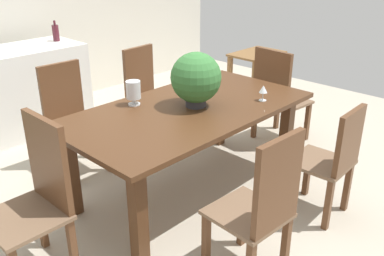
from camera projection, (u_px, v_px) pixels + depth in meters
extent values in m
plane|color=#BCB29E|center=(167.00, 177.00, 3.84)|extent=(7.04, 7.04, 0.00)
cube|color=beige|center=(13.00, 4.00, 4.96)|extent=(6.40, 0.10, 2.60)
cube|color=#4C2D19|center=(188.00, 110.00, 3.37)|extent=(2.04, 1.09, 0.04)
cube|color=#4C2D19|center=(138.00, 215.00, 2.69)|extent=(0.09, 0.09, 0.71)
cube|color=#4C2D19|center=(286.00, 134.00, 3.85)|extent=(0.09, 0.09, 0.71)
cube|color=#4C2D19|center=(71.00, 173.00, 3.20)|extent=(0.09, 0.09, 0.71)
cube|color=#4C2D19|center=(219.00, 112.00, 4.35)|extent=(0.09, 0.09, 0.71)
cube|color=brown|center=(41.00, 221.00, 2.88)|extent=(0.04, 0.04, 0.42)
cube|color=brown|center=(73.00, 247.00, 2.64)|extent=(0.04, 0.04, 0.42)
cube|color=brown|center=(25.00, 217.00, 2.55)|extent=(0.44, 0.47, 0.03)
cube|color=brown|center=(48.00, 162.00, 2.56)|extent=(0.04, 0.43, 0.58)
cube|color=brown|center=(242.00, 219.00, 2.91)|extent=(0.05, 0.05, 0.42)
cube|color=brown|center=(206.00, 241.00, 2.69)|extent=(0.05, 0.05, 0.42)
cube|color=brown|center=(286.00, 244.00, 2.66)|extent=(0.05, 0.05, 0.42)
cube|color=brown|center=(248.00, 213.00, 2.59)|extent=(0.45, 0.46, 0.03)
cube|color=brown|center=(278.00, 184.00, 2.34)|extent=(0.39, 0.06, 0.57)
cube|color=brown|center=(73.00, 163.00, 3.64)|extent=(0.05, 0.05, 0.42)
cube|color=brown|center=(108.00, 150.00, 3.87)|extent=(0.05, 0.05, 0.42)
cube|color=brown|center=(52.00, 149.00, 3.89)|extent=(0.05, 0.05, 0.42)
cube|color=brown|center=(85.00, 138.00, 4.12)|extent=(0.05, 0.05, 0.42)
cube|color=brown|center=(77.00, 128.00, 3.79)|extent=(0.45, 0.47, 0.03)
cube|color=brown|center=(61.00, 92.00, 3.82)|extent=(0.40, 0.05, 0.54)
cube|color=brown|center=(307.00, 172.00, 3.50)|extent=(0.05, 0.05, 0.42)
cube|color=brown|center=(287.00, 188.00, 3.27)|extent=(0.05, 0.05, 0.42)
cube|color=brown|center=(347.00, 187.00, 3.29)|extent=(0.05, 0.05, 0.42)
cube|color=brown|center=(328.00, 205.00, 3.07)|extent=(0.05, 0.05, 0.42)
cube|color=brown|center=(320.00, 162.00, 3.20)|extent=(0.42, 0.43, 0.03)
cube|color=brown|center=(349.00, 141.00, 2.98)|extent=(0.38, 0.05, 0.46)
cube|color=brown|center=(155.00, 132.00, 4.26)|extent=(0.05, 0.05, 0.42)
cube|color=brown|center=(178.00, 121.00, 4.51)|extent=(0.05, 0.05, 0.42)
cube|color=brown|center=(130.00, 123.00, 4.47)|extent=(0.05, 0.05, 0.42)
cube|color=brown|center=(154.00, 113.00, 4.72)|extent=(0.05, 0.05, 0.42)
cube|color=brown|center=(153.00, 103.00, 4.40)|extent=(0.46, 0.47, 0.03)
cube|color=brown|center=(139.00, 73.00, 4.40)|extent=(0.40, 0.07, 0.55)
cube|color=brown|center=(307.00, 122.00, 4.50)|extent=(0.05, 0.05, 0.42)
cube|color=brown|center=(277.00, 111.00, 4.78)|extent=(0.05, 0.05, 0.42)
cube|color=brown|center=(285.00, 131.00, 4.27)|extent=(0.05, 0.05, 0.42)
cube|color=brown|center=(254.00, 120.00, 4.55)|extent=(0.05, 0.05, 0.42)
cube|color=brown|center=(282.00, 101.00, 4.44)|extent=(0.50, 0.52, 0.03)
cube|color=brown|center=(272.00, 78.00, 4.20)|extent=(0.08, 0.44, 0.56)
cylinder|color=#333338|center=(196.00, 101.00, 3.38)|extent=(0.17, 0.17, 0.09)
sphere|color=#387538|center=(196.00, 78.00, 3.30)|extent=(0.40, 0.40, 0.40)
sphere|color=silver|center=(189.00, 61.00, 3.38)|extent=(0.06, 0.06, 0.06)
sphere|color=silver|center=(182.00, 69.00, 3.32)|extent=(0.04, 0.04, 0.04)
sphere|color=silver|center=(219.00, 70.00, 3.29)|extent=(0.04, 0.04, 0.04)
sphere|color=silver|center=(211.00, 78.00, 3.41)|extent=(0.05, 0.05, 0.05)
sphere|color=silver|center=(179.00, 81.00, 3.21)|extent=(0.04, 0.04, 0.04)
cylinder|color=silver|center=(209.00, 79.00, 4.05)|extent=(0.09, 0.09, 0.01)
cylinder|color=silver|center=(209.00, 77.00, 4.04)|extent=(0.02, 0.02, 0.03)
cylinder|color=silver|center=(209.00, 70.00, 4.02)|extent=(0.11, 0.11, 0.10)
cylinder|color=silver|center=(134.00, 104.00, 3.42)|extent=(0.10, 0.10, 0.01)
cylinder|color=silver|center=(134.00, 101.00, 3.41)|extent=(0.03, 0.03, 0.04)
cylinder|color=silver|center=(133.00, 90.00, 3.37)|extent=(0.12, 0.12, 0.14)
cylinder|color=silver|center=(262.00, 100.00, 3.51)|extent=(0.06, 0.06, 0.00)
cylinder|color=silver|center=(263.00, 96.00, 3.50)|extent=(0.01, 0.01, 0.07)
cone|color=silver|center=(263.00, 89.00, 3.47)|extent=(0.07, 0.07, 0.06)
cube|color=silver|center=(8.00, 94.00, 4.55)|extent=(1.68, 0.70, 0.93)
cylinder|color=#511E28|center=(56.00, 33.00, 4.80)|extent=(0.07, 0.07, 0.18)
cylinder|color=#511E28|center=(54.00, 23.00, 4.75)|extent=(0.03, 0.03, 0.05)
cube|color=brown|center=(257.00, 54.00, 5.19)|extent=(0.65, 0.45, 0.02)
cube|color=brown|center=(254.00, 90.00, 5.02)|extent=(0.05, 0.05, 0.70)
cube|color=brown|center=(280.00, 80.00, 5.40)|extent=(0.05, 0.05, 0.70)
cube|color=brown|center=(229.00, 84.00, 5.26)|extent=(0.05, 0.05, 0.70)
cube|color=brown|center=(257.00, 74.00, 5.64)|extent=(0.05, 0.05, 0.70)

